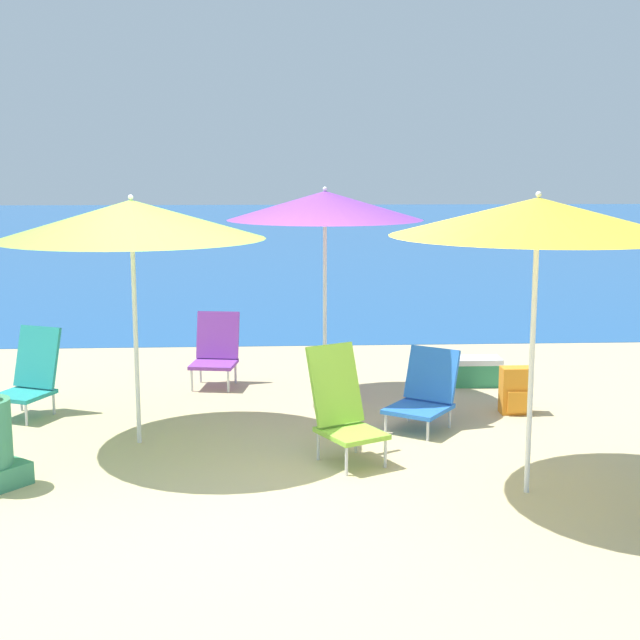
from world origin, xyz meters
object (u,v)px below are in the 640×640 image
Objects in this scene: beach_umbrella_purple at (325,206)px; beach_umbrella_yellow at (538,217)px; beach_chair_blue at (425,393)px; beach_chair_teal at (31,375)px; cooler_box at (475,371)px; beach_chair_purple at (216,350)px; beach_chair_lime at (342,407)px; backpack_orange at (516,391)px; beach_umbrella_lime at (131,220)px.

beach_umbrella_yellow is (1.25, -2.46, 0.03)m from beach_umbrella_purple.
beach_umbrella_purple is 2.68× the size of beach_chair_blue.
cooler_box is at bearing 35.20° from beach_chair_teal.
beach_chair_purple is (1.59, 1.03, -0.01)m from beach_chair_teal.
beach_chair_lime is at bearing -3.55° from beach_chair_teal.
backpack_orange is at bearing 58.61° from beach_chair_blue.
beach_chair_lime reaches higher than backpack_orange.
beach_umbrella_purple is at bearing 63.64° from beach_chair_lime.
beach_chair_teal is at bearing -173.20° from beach_umbrella_purple.
beach_chair_lime is (1.61, -0.49, -1.39)m from beach_umbrella_lime.
beach_umbrella_yellow is 2.38× the size of beach_chair_lime.
cooler_box is (-0.13, 1.07, -0.06)m from backpack_orange.
beach_umbrella_purple is at bearing -24.80° from beach_chair_purple.
beach_umbrella_purple reaches higher than beach_chair_teal.
beach_umbrella_purple is 0.99× the size of beach_umbrella_yellow.
beach_chair_purple is at bearing 176.75° from cooler_box.
cooler_box is at bearing 97.24° from beach_chair_blue.
beach_umbrella_yellow is 3.51m from cooler_box.
beach_umbrella_purple reaches higher than beach_chair_lime.
beach_chair_blue is 3.51m from beach_chair_teal.
beach_umbrella_lime is (-1.58, -1.20, -0.05)m from beach_umbrella_purple.
beach_chair_purple is at bearing 146.38° from beach_umbrella_purple.
beach_chair_lime is 2.03× the size of backpack_orange.
beach_umbrella_purple is at bearing -160.31° from cooler_box.
beach_chair_teal is at bearing -168.25° from cooler_box.
cooler_box is (3.15, 1.76, -1.66)m from beach_umbrella_lime.
beach_chair_purple is (-1.07, 0.71, -1.49)m from beach_umbrella_purple.
beach_chair_teal reaches higher than cooler_box.
beach_umbrella_lime is 2.00m from beach_chair_teal.
beach_umbrella_yellow is at bearing -24.15° from beach_umbrella_lime.
beach_umbrella_yellow is at bearing -63.13° from beach_umbrella_purple.
backpack_orange is at bearing 21.00° from beach_chair_teal.
beach_umbrella_lime is 2.83m from beach_chair_blue.
beach_chair_lime is 2.74m from cooler_box.
beach_chair_lime is at bearing -98.96° from beach_chair_blue.
backpack_orange is (0.90, 0.39, -0.10)m from beach_chair_blue.
beach_umbrella_purple reaches higher than beach_chair_blue.
beach_umbrella_lime is 4.93× the size of backpack_orange.
beach_umbrella_lime is at bearing -142.86° from beach_umbrella_purple.
backpack_orange is (3.28, 0.69, -1.59)m from beach_umbrella_lime.
beach_chair_lime is at bearing -17.05° from beach_umbrella_lime.
beach_chair_blue is 1.66m from cooler_box.
beach_umbrella_yellow is (2.83, -1.27, 0.08)m from beach_umbrella_lime.
beach_umbrella_yellow reaches higher than backpack_orange.
beach_chair_teal is 1.84× the size of backpack_orange.
beach_chair_teal is (-3.91, 2.15, -1.51)m from beach_umbrella_yellow.
beach_chair_blue is 1.47× the size of cooler_box.
beach_umbrella_yellow is 3.99× the size of cooler_box.
beach_chair_blue is 1.78× the size of backpack_orange.
beach_umbrella_lime is 2.19m from beach_chair_lime.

